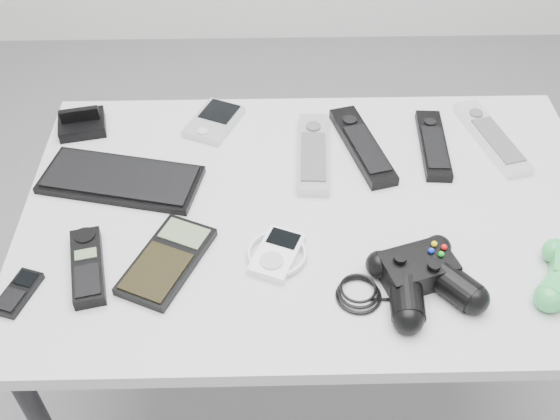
{
  "coord_description": "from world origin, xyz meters",
  "views": [
    {
      "loc": [
        0.01,
        -0.87,
        1.53
      ],
      "look_at": [
        0.03,
        -0.06,
        0.72
      ],
      "focal_mm": 42.0,
      "sensor_mm": 36.0,
      "label": 1
    }
  ],
  "objects_px": {
    "remote_silver_a": "(313,152)",
    "remote_black_a": "(362,145)",
    "mobile_phone": "(18,293)",
    "controller_black": "(422,275)",
    "pda_keyboard": "(121,179)",
    "remote_black_b": "(433,144)",
    "desk": "(314,232)",
    "remote_silver_b": "(492,137)",
    "cordless_handset": "(87,266)",
    "pda": "(214,121)",
    "calculator": "(167,260)",
    "mp3_player": "(277,253)"
  },
  "relations": [
    {
      "from": "remote_silver_a",
      "to": "remote_black_a",
      "type": "height_order",
      "value": "remote_silver_a"
    },
    {
      "from": "mobile_phone",
      "to": "controller_black",
      "type": "xyz_separation_m",
      "value": [
        0.64,
        0.01,
        0.02
      ]
    },
    {
      "from": "pda_keyboard",
      "to": "controller_black",
      "type": "xyz_separation_m",
      "value": [
        0.52,
        -0.26,
        0.02
      ]
    },
    {
      "from": "remote_black_b",
      "to": "controller_black",
      "type": "distance_m",
      "value": 0.35
    },
    {
      "from": "remote_silver_a",
      "to": "remote_black_b",
      "type": "height_order",
      "value": "remote_silver_a"
    },
    {
      "from": "remote_black_b",
      "to": "mobile_phone",
      "type": "xyz_separation_m",
      "value": [
        -0.72,
        -0.35,
        -0.0
      ]
    },
    {
      "from": "mobile_phone",
      "to": "desk",
      "type": "bearing_deg",
      "value": 39.54
    },
    {
      "from": "desk",
      "to": "remote_silver_b",
      "type": "height_order",
      "value": "remote_silver_b"
    },
    {
      "from": "cordless_handset",
      "to": "desk",
      "type": "bearing_deg",
      "value": 6.66
    },
    {
      "from": "remote_black_a",
      "to": "mobile_phone",
      "type": "height_order",
      "value": "remote_black_a"
    },
    {
      "from": "remote_silver_b",
      "to": "cordless_handset",
      "type": "height_order",
      "value": "cordless_handset"
    },
    {
      "from": "pda",
      "to": "remote_silver_b",
      "type": "distance_m",
      "value": 0.56
    },
    {
      "from": "remote_silver_a",
      "to": "remote_black_a",
      "type": "distance_m",
      "value": 0.1
    },
    {
      "from": "cordless_handset",
      "to": "remote_black_b",
      "type": "bearing_deg",
      "value": 12.74
    },
    {
      "from": "remote_black_b",
      "to": "mobile_phone",
      "type": "relative_size",
      "value": 2.31
    },
    {
      "from": "calculator",
      "to": "controller_black",
      "type": "bearing_deg",
      "value": 16.97
    },
    {
      "from": "cordless_handset",
      "to": "pda_keyboard",
      "type": "bearing_deg",
      "value": 71.06
    },
    {
      "from": "pda_keyboard",
      "to": "mobile_phone",
      "type": "height_order",
      "value": "pda_keyboard"
    },
    {
      "from": "desk",
      "to": "remote_silver_b",
      "type": "distance_m",
      "value": 0.41
    },
    {
      "from": "remote_black_a",
      "to": "mp3_player",
      "type": "height_order",
      "value": "remote_black_a"
    },
    {
      "from": "remote_silver_b",
      "to": "mp3_player",
      "type": "bearing_deg",
      "value": -160.25
    },
    {
      "from": "pda",
      "to": "mp3_player",
      "type": "bearing_deg",
      "value": -46.76
    },
    {
      "from": "mobile_phone",
      "to": "cordless_handset",
      "type": "bearing_deg",
      "value": 44.08
    },
    {
      "from": "pda",
      "to": "remote_black_b",
      "type": "bearing_deg",
      "value": 13.62
    },
    {
      "from": "desk",
      "to": "remote_silver_a",
      "type": "height_order",
      "value": "remote_silver_a"
    },
    {
      "from": "remote_black_a",
      "to": "mp3_player",
      "type": "xyz_separation_m",
      "value": [
        -0.17,
        -0.28,
        -0.0
      ]
    },
    {
      "from": "remote_black_a",
      "to": "mobile_phone",
      "type": "xyz_separation_m",
      "value": [
        -0.58,
        -0.35,
        -0.0
      ]
    },
    {
      "from": "pda",
      "to": "remote_black_b",
      "type": "relative_size",
      "value": 0.62
    },
    {
      "from": "calculator",
      "to": "mp3_player",
      "type": "xyz_separation_m",
      "value": [
        0.18,
        0.01,
        0.0
      ]
    },
    {
      "from": "desk",
      "to": "remote_black_b",
      "type": "distance_m",
      "value": 0.3
    },
    {
      "from": "pda_keyboard",
      "to": "mobile_phone",
      "type": "distance_m",
      "value": 0.29
    },
    {
      "from": "remote_black_b",
      "to": "cordless_handset",
      "type": "relative_size",
      "value": 1.3
    },
    {
      "from": "remote_silver_b",
      "to": "controller_black",
      "type": "height_order",
      "value": "controller_black"
    },
    {
      "from": "remote_black_a",
      "to": "controller_black",
      "type": "height_order",
      "value": "controller_black"
    },
    {
      "from": "remote_silver_a",
      "to": "cordless_handset",
      "type": "relative_size",
      "value": 1.45
    },
    {
      "from": "desk",
      "to": "calculator",
      "type": "distance_m",
      "value": 0.29
    },
    {
      "from": "remote_black_a",
      "to": "cordless_handset",
      "type": "distance_m",
      "value": 0.57
    },
    {
      "from": "mp3_player",
      "to": "remote_silver_a",
      "type": "bearing_deg",
      "value": 96.32
    },
    {
      "from": "pda",
      "to": "remote_silver_b",
      "type": "xyz_separation_m",
      "value": [
        0.55,
        -0.07,
        0.0
      ]
    },
    {
      "from": "pda_keyboard",
      "to": "remote_silver_b",
      "type": "xyz_separation_m",
      "value": [
        0.72,
        0.11,
        0.0
      ]
    },
    {
      "from": "pda_keyboard",
      "to": "pda",
      "type": "relative_size",
      "value": 2.31
    },
    {
      "from": "mobile_phone",
      "to": "mp3_player",
      "type": "height_order",
      "value": "mp3_player"
    },
    {
      "from": "cordless_handset",
      "to": "mp3_player",
      "type": "xyz_separation_m",
      "value": [
        0.31,
        0.02,
        -0.0
      ]
    },
    {
      "from": "remote_silver_b",
      "to": "mobile_phone",
      "type": "relative_size",
      "value": 2.57
    },
    {
      "from": "remote_black_b",
      "to": "remote_silver_b",
      "type": "relative_size",
      "value": 0.9
    },
    {
      "from": "remote_silver_a",
      "to": "pda",
      "type": "bearing_deg",
      "value": 154.61
    },
    {
      "from": "remote_black_a",
      "to": "remote_silver_b",
      "type": "height_order",
      "value": "same"
    },
    {
      "from": "pda",
      "to": "remote_black_a",
      "type": "distance_m",
      "value": 0.31
    },
    {
      "from": "desk",
      "to": "mp3_player",
      "type": "height_order",
      "value": "mp3_player"
    },
    {
      "from": "remote_silver_a",
      "to": "calculator",
      "type": "height_order",
      "value": "remote_silver_a"
    }
  ]
}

